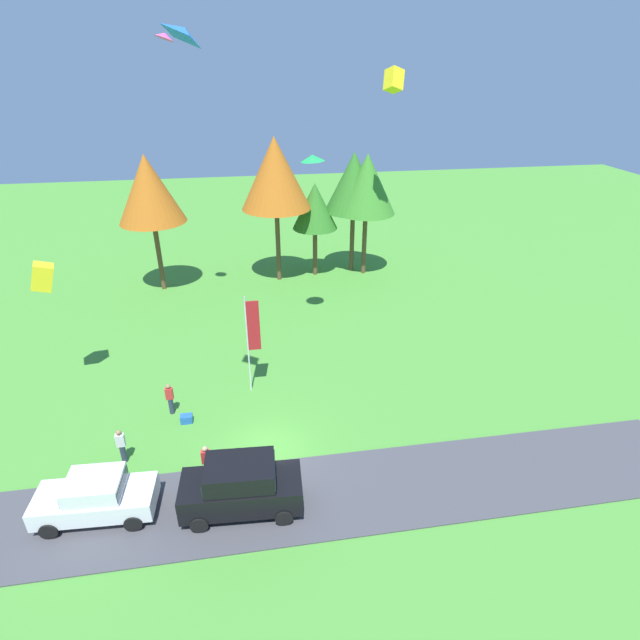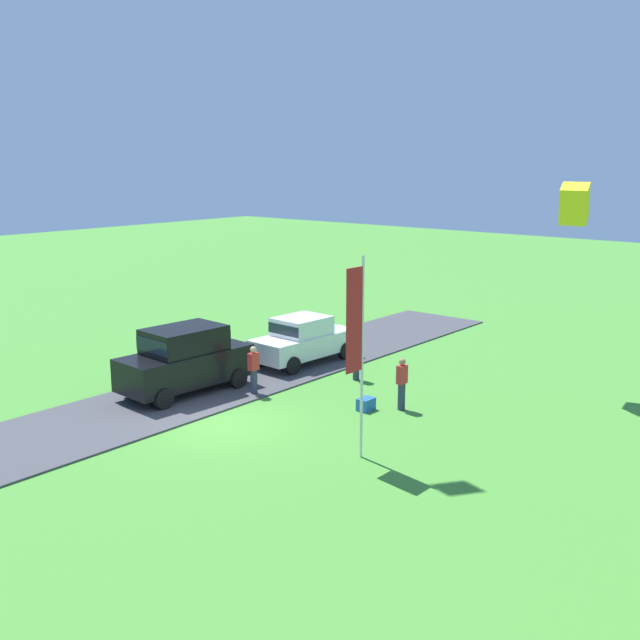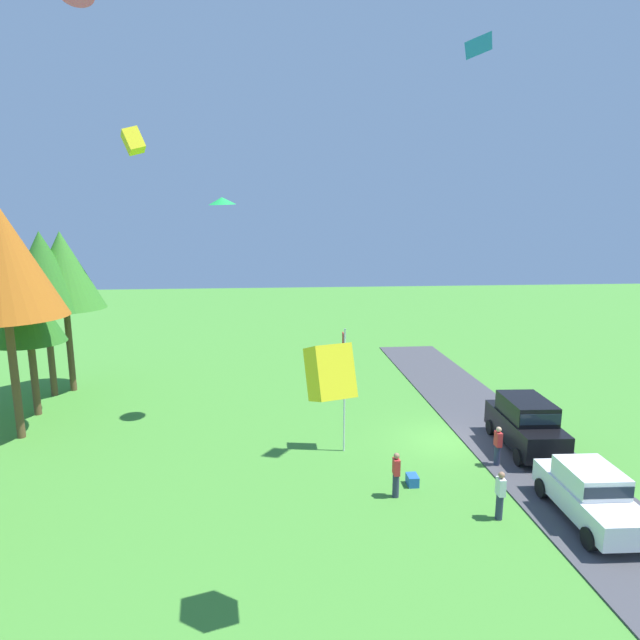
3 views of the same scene
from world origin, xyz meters
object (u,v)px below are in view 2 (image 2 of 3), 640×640
flag_banner (357,333)px  cooler_box (366,404)px  car_sedan_near_entrance (303,338)px  person_on_lawn (254,370)px  person_beside_suv (402,384)px  car_suv_mid_row (185,357)px  person_watching_sky (356,357)px  kite_box_low_drifter (574,204)px

flag_banner → cooler_box: flag_banner is taller
cooler_box → car_sedan_near_entrance: bearing=-118.9°
person_on_lawn → cooler_box: (-1.17, 3.88, -0.68)m
person_beside_suv → flag_banner: flag_banner is taller
car_sedan_near_entrance → person_beside_suv: size_ratio=2.62×
person_beside_suv → cooler_box: (0.77, -0.84, -0.68)m
person_on_lawn → cooler_box: 4.11m
car_sedan_near_entrance → flag_banner: flag_banner is taller
car_suv_mid_row → person_watching_sky: size_ratio=2.75×
car_suv_mid_row → person_watching_sky: bearing=145.5°
person_watching_sky → flag_banner: flag_banner is taller
person_beside_suv → person_watching_sky: same height
car_sedan_near_entrance → person_on_lawn: bearing=18.0°
person_on_lawn → flag_banner: flag_banner is taller
person_beside_suv → kite_box_low_drifter: kite_box_low_drifter is taller
flag_banner → car_suv_mid_row: bearing=-96.1°
kite_box_low_drifter → person_on_lawn: bearing=-46.4°
car_sedan_near_entrance → cooler_box: 6.00m
person_on_lawn → flag_banner: size_ratio=0.31×
person_on_lawn → kite_box_low_drifter: kite_box_low_drifter is taller
car_suv_mid_row → person_watching_sky: 6.15m
car_suv_mid_row → person_on_lawn: size_ratio=2.75×
car_sedan_near_entrance → person_on_lawn: size_ratio=2.62×
car_sedan_near_entrance → kite_box_low_drifter: (-3.38, 9.11, 5.39)m
car_sedan_near_entrance → flag_banner: size_ratio=0.82×
person_on_lawn → flag_banner: bearing=69.7°
car_sedan_near_entrance → flag_banner: bearing=49.6°
car_sedan_near_entrance → car_suv_mid_row: 5.48m
car_sedan_near_entrance → flag_banner: 10.01m
car_sedan_near_entrance → person_beside_suv: bearing=70.8°
car_sedan_near_entrance → car_suv_mid_row: car_suv_mid_row is taller
person_on_lawn → cooler_box: bearing=106.8°
car_sedan_near_entrance → person_watching_sky: size_ratio=2.62×
person_on_lawn → flag_banner: (2.25, 6.08, 2.60)m
person_beside_suv → cooler_box: size_ratio=3.05×
car_suv_mid_row → person_on_lawn: 2.38m
person_watching_sky → kite_box_low_drifter: size_ratio=1.39×
car_sedan_near_entrance → person_on_lawn: car_sedan_near_entrance is taller
car_sedan_near_entrance → person_watching_sky: bearing=82.4°
cooler_box → person_beside_suv: bearing=132.4°
person_beside_suv → person_watching_sky: size_ratio=1.00×
person_beside_suv → person_watching_sky: (-1.71, -3.13, 0.00)m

